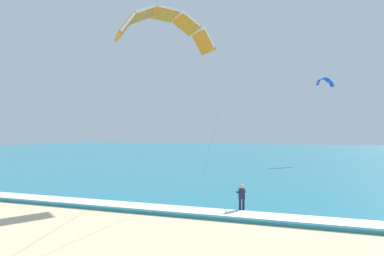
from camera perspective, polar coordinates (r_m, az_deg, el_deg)
name	(u,v)px	position (r m, az deg, el deg)	size (l,w,h in m)	color
sea	(290,154)	(77.71, 16.18, -4.18)	(200.00, 120.00, 0.20)	teal
surf_foam	(229,213)	(19.47, 6.23, -14.03)	(200.00, 1.62, 0.04)	white
surfboard	(242,213)	(20.46, 8.37, -13.94)	(0.98, 1.46, 0.09)	#239EC6
kitesurfer	(242,197)	(20.28, 8.35, -11.41)	(0.66, 0.65, 1.69)	#191E38
kite_primary	(166,25)	(28.81, -4.35, 16.95)	(10.49, 8.95, 13.56)	orange
kite_distant	(325,81)	(58.30, 21.44, 7.39)	(3.02, 3.49, 1.47)	blue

